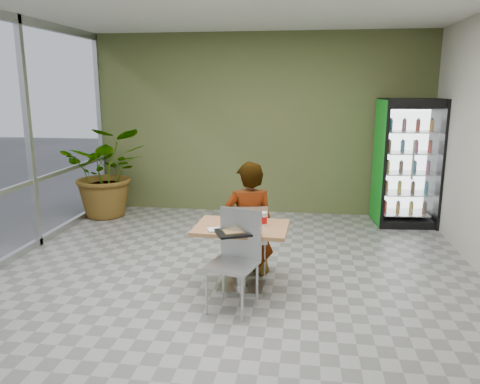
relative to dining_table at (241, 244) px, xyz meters
name	(u,v)px	position (x,y,z in m)	size (l,w,h in m)	color
ground	(228,290)	(-0.15, -0.07, -0.54)	(7.00, 7.00, 0.00)	gray
room_envelope	(227,151)	(-0.15, -0.07, 1.06)	(6.00, 7.00, 3.20)	beige
dining_table	(241,244)	(0.00, 0.00, 0.00)	(1.05, 0.76, 0.75)	#A17645
chair_far	(250,234)	(0.05, 0.43, -0.02)	(0.48, 0.48, 0.89)	#ACAFB1
chair_near	(237,251)	(0.01, -0.43, 0.07)	(0.57, 0.57, 1.04)	#ACAFB1
seated_woman	(249,230)	(0.02, 0.47, 0.02)	(0.63, 0.41, 1.71)	black
pizza_plate	(235,223)	(-0.08, 0.06, 0.23)	(0.32, 0.24, 0.03)	silver
soda_cup	(263,219)	(0.24, 0.04, 0.29)	(0.09, 0.09, 0.15)	silver
napkin_stack	(214,230)	(-0.27, -0.22, 0.22)	(0.14, 0.14, 0.02)	silver
cafeteria_tray	(237,232)	(0.00, -0.28, 0.23)	(0.44, 0.32, 0.03)	black
beverage_fridge	(407,163)	(2.36, 2.97, 0.50)	(1.01, 0.81, 2.08)	black
potted_plant	(107,172)	(-2.77, 2.77, 0.26)	(1.44, 1.24, 1.60)	#326227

